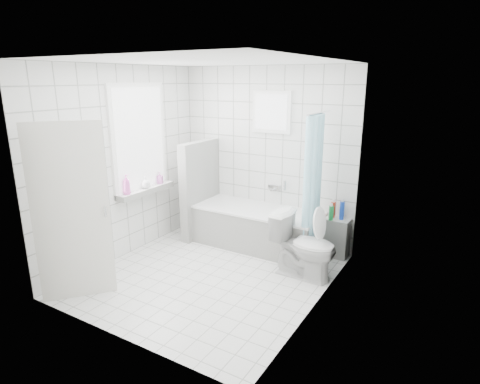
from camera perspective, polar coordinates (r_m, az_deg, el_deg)
The scene contains 19 objects.
ground at distance 5.24m, azimuth -4.29°, elevation -11.66°, with size 3.00×3.00×0.00m, color white.
ceiling at distance 4.65m, azimuth -4.97°, elevation 18.06°, with size 3.00×3.00×0.00m, color white.
wall_back at distance 6.04m, azimuth 3.64°, elevation 5.17°, with size 2.80×0.02×2.60m, color white.
wall_front at distance 3.71m, azimuth -18.07°, elevation -2.49°, with size 2.80×0.02×2.60m, color white.
wall_left at distance 5.69m, azimuth -16.24°, elevation 3.90°, with size 0.02×3.00×2.60m, color white.
wall_right at distance 4.16m, azimuth 11.39°, elevation -0.05°, with size 0.02×3.00×2.60m, color white.
window_left at distance 5.81m, azimuth -14.01°, elevation 7.31°, with size 0.01×0.90×1.40m, color white.
window_back at distance 5.87m, azimuth 4.43°, elevation 11.25°, with size 0.50×0.01×0.50m, color white.
window_sill at distance 5.93m, azimuth -13.23°, elevation 0.21°, with size 0.18×1.02×0.08m, color white.
door at distance 4.74m, azimuth -22.84°, elevation -2.84°, with size 0.04×0.80×2.00m, color silver.
bathtub at distance 5.96m, azimuth 2.49°, elevation -5.06°, with size 1.86×0.77×0.58m.
partition_wall at distance 6.28m, azimuth -5.71°, elevation 0.39°, with size 0.15×0.85×1.50m, color white.
tiled_ledge at distance 5.80m, azimuth 13.25°, elevation -6.26°, with size 0.40×0.24×0.55m, color white.
toilet at distance 5.09m, azimuth 9.15°, elevation -7.55°, with size 0.46×0.80×0.82m, color white.
curtain_rod at distance 5.21m, azimuth 11.22°, elevation 10.97°, with size 0.02×0.02×0.80m, color silver.
shower_curtain at distance 5.24m, azimuth 10.22°, elevation 1.04°, with size 0.14×0.48×1.78m, color #51CDEE, non-canonical shape.
tub_faucet at distance 6.03m, azimuth 4.90°, elevation 0.73°, with size 0.18×0.06×0.06m, color silver.
sill_bottles at distance 5.81m, azimuth -14.02°, elevation 1.33°, with size 0.18×0.80×0.27m.
ledge_bottles at distance 5.66m, azimuth 13.46°, elevation -2.65°, with size 0.19×0.18×0.25m.
Camera 1 is at (2.69, -3.79, 2.42)m, focal length 30.00 mm.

